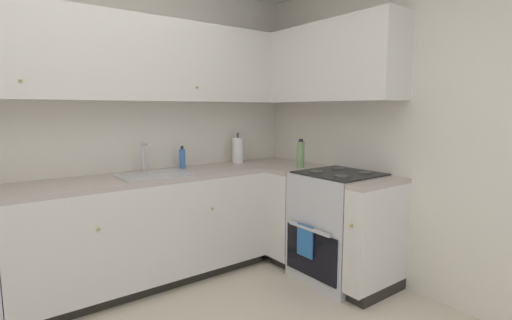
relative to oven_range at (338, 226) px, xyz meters
The scene contains 14 objects.
wall_back 2.30m from the oven_range, 145.62° to the left, with size 4.21×0.05×2.54m, color silver.
wall_right 1.01m from the oven_range, 59.20° to the right, with size 0.05×3.51×2.54m, color silver.
lower_cabinets_back 1.61m from the oven_range, 146.26° to the left, with size 2.04×0.62×0.87m.
countertop_back 1.66m from the oven_range, 146.39° to the left, with size 3.24×0.60×0.04m, color #B7A89E.
lower_cabinets_right 0.14m from the oven_range, 96.26° to the left, with size 0.62×1.07×0.87m.
countertop_right 0.45m from the oven_range, 97.37° to the left, with size 0.60×1.07×0.03m.
oven_range is the anchor object (origin of this frame).
upper_cabinets_back 2.28m from the oven_range, 145.51° to the left, with size 2.92×0.34×0.67m.
upper_cabinets_right 1.43m from the oven_range, 72.33° to the left, with size 0.32×1.62×0.67m.
sink 1.58m from the oven_range, 145.76° to the left, with size 0.55×0.40×0.10m.
faucet 1.76m from the oven_range, 139.64° to the left, with size 0.07×0.16×0.25m.
soap_bottle 1.50m from the oven_range, 130.32° to the left, with size 0.05×0.05×0.20m.
paper_towel_roll 1.23m from the oven_range, 106.51° to the left, with size 0.11×0.11×0.31m.
oil_bottle 0.73m from the oven_range, 92.31° to the left, with size 0.07×0.07×0.26m.
Camera 1 is at (-0.65, -1.55, 1.44)m, focal length 26.69 mm.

